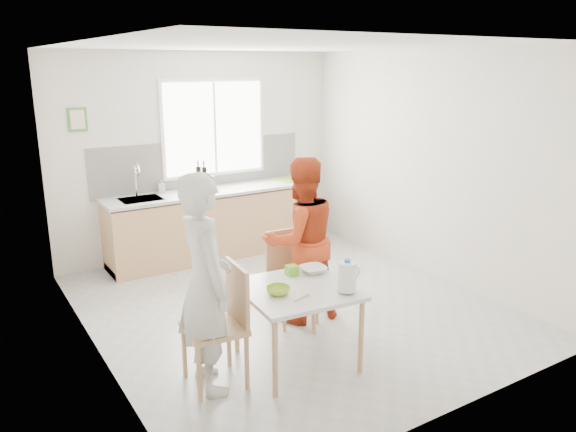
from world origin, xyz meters
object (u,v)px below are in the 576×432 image
(bowl_white, at_px, (313,270))
(wine_bottle_b, at_px, (204,178))
(chair_far, at_px, (289,271))
(bowl_green, at_px, (278,290))
(chair_left, at_px, (223,320))
(dining_table, at_px, (297,296))
(person_white, at_px, (205,284))
(milk_jug, at_px, (347,276))
(person_red, at_px, (301,240))
(wine_bottle_a, at_px, (199,178))

(bowl_white, distance_m, wine_bottle_b, 2.88)
(chair_far, bearing_deg, bowl_green, -122.31)
(chair_left, height_order, chair_far, chair_left)
(chair_left, bearing_deg, bowl_green, 83.98)
(dining_table, relative_size, bowl_white, 4.18)
(person_white, distance_m, bowl_white, 1.14)
(bowl_green, bearing_deg, dining_table, 8.95)
(dining_table, relative_size, milk_jug, 3.62)
(person_white, height_order, person_red, person_white)
(dining_table, distance_m, milk_jug, 0.48)
(dining_table, xyz_separation_m, person_white, (-0.80, 0.07, 0.26))
(bowl_white, relative_size, milk_jug, 0.87)
(person_white, bearing_deg, milk_jug, -103.90)
(chair_far, relative_size, wine_bottle_b, 3.06)
(chair_left, height_order, person_white, person_white)
(chair_far, xyz_separation_m, wine_bottle_b, (0.11, 2.29, 0.56))
(chair_far, distance_m, bowl_green, 1.05)
(dining_table, xyz_separation_m, chair_far, (0.42, 0.79, -0.12))
(person_red, bearing_deg, person_white, 31.50)
(chair_left, distance_m, wine_bottle_b, 3.29)
(dining_table, xyz_separation_m, wine_bottle_b, (0.53, 3.08, 0.44))
(person_white, bearing_deg, bowl_white, -77.26)
(person_white, distance_m, wine_bottle_a, 3.22)
(person_white, distance_m, person_red, 1.47)
(chair_left, relative_size, wine_bottle_a, 3.12)
(bowl_white, bearing_deg, chair_far, 79.89)
(milk_jug, bearing_deg, chair_left, 164.36)
(chair_left, bearing_deg, bowl_white, 104.39)
(chair_far, relative_size, person_white, 0.52)
(person_white, bearing_deg, person_red, -58.50)
(bowl_white, bearing_deg, milk_jug, -92.48)
(dining_table, bearing_deg, wine_bottle_b, 80.28)
(bowl_green, height_order, bowl_white, bowl_green)
(person_red, bearing_deg, chair_far, -27.49)
(chair_far, distance_m, wine_bottle_a, 2.33)
(bowl_white, bearing_deg, chair_left, -170.70)
(wine_bottle_b, bearing_deg, person_red, -90.32)
(dining_table, xyz_separation_m, bowl_green, (-0.20, -0.03, 0.10))
(bowl_green, xyz_separation_m, milk_jug, (0.50, -0.28, 0.11))
(person_red, relative_size, bowl_white, 7.11)
(dining_table, bearing_deg, chair_far, 61.78)
(chair_far, xyz_separation_m, person_white, (-1.22, -0.71, 0.38))
(chair_far, bearing_deg, milk_jug, -91.35)
(wine_bottle_a, bearing_deg, person_red, -87.93)
(chair_far, bearing_deg, wine_bottle_b, 92.44)
(person_white, bearing_deg, chair_far, -54.66)
(wine_bottle_a, distance_m, wine_bottle_b, 0.10)
(dining_table, height_order, person_red, person_red)
(person_red, distance_m, bowl_green, 1.05)
(bowl_green, relative_size, milk_jug, 0.74)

